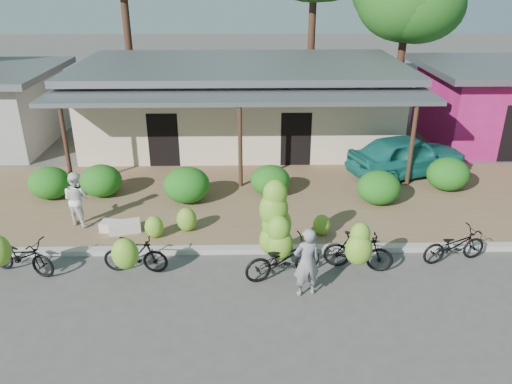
# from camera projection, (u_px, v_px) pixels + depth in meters

# --- Properties ---
(ground) EXTENTS (100.00, 100.00, 0.00)m
(ground) POSITION_uv_depth(u_px,v_px,m) (239.00, 298.00, 11.20)
(ground) COLOR #4A4745
(ground) RESTS_ON ground
(sidewalk) EXTENTS (60.00, 6.00, 0.12)m
(sidewalk) POSITION_uv_depth(u_px,v_px,m) (241.00, 201.00, 15.73)
(sidewalk) COLOR #816345
(sidewalk) RESTS_ON ground
(curb) EXTENTS (60.00, 0.25, 0.15)m
(curb) POSITION_uv_depth(u_px,v_px,m) (240.00, 250.00, 12.99)
(curb) COLOR #A8A399
(curb) RESTS_ON ground
(shop_main) EXTENTS (13.00, 8.50, 3.35)m
(shop_main) POSITION_uv_depth(u_px,v_px,m) (241.00, 103.00, 20.46)
(shop_main) COLOR beige
(shop_main) RESTS_ON ground
(shop_pink) EXTENTS (6.00, 6.00, 3.25)m
(shop_pink) POSITION_uv_depth(u_px,v_px,m) (493.00, 103.00, 20.75)
(shop_pink) COLOR #BA1C78
(shop_pink) RESTS_ON ground
(hedge_0) EXTENTS (1.30, 1.17, 1.02)m
(hedge_0) POSITION_uv_depth(u_px,v_px,m) (50.00, 183.00, 15.63)
(hedge_0) COLOR #1E6116
(hedge_0) RESTS_ON sidewalk
(hedge_1) EXTENTS (1.31, 1.18, 1.02)m
(hedge_1) POSITION_uv_depth(u_px,v_px,m) (101.00, 181.00, 15.80)
(hedge_1) COLOR #1E6116
(hedge_1) RESTS_ON sidewalk
(hedge_2) EXTENTS (1.44, 1.29, 1.12)m
(hedge_2) POSITION_uv_depth(u_px,v_px,m) (187.00, 185.00, 15.35)
(hedge_2) COLOR #1E6116
(hedge_2) RESTS_ON sidewalk
(hedge_3) EXTENTS (1.26, 1.13, 0.98)m
(hedge_3) POSITION_uv_depth(u_px,v_px,m) (270.00, 180.00, 15.86)
(hedge_3) COLOR #1E6116
(hedge_3) RESTS_ON sidewalk
(hedge_4) EXTENTS (1.34, 1.20, 1.04)m
(hedge_4) POSITION_uv_depth(u_px,v_px,m) (379.00, 188.00, 15.26)
(hedge_4) COLOR #1E6116
(hedge_4) RESTS_ON sidewalk
(hedge_5) EXTENTS (1.38, 1.24, 1.08)m
(hedge_5) POSITION_uv_depth(u_px,v_px,m) (448.00, 174.00, 16.22)
(hedge_5) COLOR #1E6116
(hedge_5) RESTS_ON sidewalk
(bike_far_left) EXTENTS (1.88, 1.46, 1.38)m
(bike_far_left) POSITION_uv_depth(u_px,v_px,m) (17.00, 255.00, 11.81)
(bike_far_left) COLOR black
(bike_far_left) RESTS_ON ground
(bike_left) EXTENTS (1.61, 1.20, 1.28)m
(bike_left) POSITION_uv_depth(u_px,v_px,m) (133.00, 255.00, 11.79)
(bike_left) COLOR black
(bike_left) RESTS_ON ground
(bike_center) EXTENTS (2.02, 1.47, 2.30)m
(bike_center) POSITION_uv_depth(u_px,v_px,m) (279.00, 239.00, 11.85)
(bike_center) COLOR black
(bike_center) RESTS_ON ground
(bike_right) EXTENTS (1.75, 1.33, 1.58)m
(bike_right) POSITION_uv_depth(u_px,v_px,m) (359.00, 249.00, 11.85)
(bike_right) COLOR black
(bike_right) RESTS_ON ground
(bike_far_right) EXTENTS (1.80, 0.97, 0.90)m
(bike_far_right) POSITION_uv_depth(u_px,v_px,m) (454.00, 245.00, 12.46)
(bike_far_right) COLOR black
(bike_far_right) RESTS_ON ground
(loose_banana_a) EXTENTS (0.50, 0.43, 0.63)m
(loose_banana_a) POSITION_uv_depth(u_px,v_px,m) (154.00, 227.00, 13.38)
(loose_banana_a) COLOR #81BF2F
(loose_banana_a) RESTS_ON sidewalk
(loose_banana_b) EXTENTS (0.55, 0.47, 0.69)m
(loose_banana_b) POSITION_uv_depth(u_px,v_px,m) (187.00, 219.00, 13.71)
(loose_banana_b) COLOR #81BF2F
(loose_banana_b) RESTS_ON sidewalk
(loose_banana_c) EXTENTS (0.48, 0.40, 0.59)m
(loose_banana_c) POSITION_uv_depth(u_px,v_px,m) (322.00, 225.00, 13.52)
(loose_banana_c) COLOR #81BF2F
(loose_banana_c) RESTS_ON sidewalk
(sack_near) EXTENTS (0.92, 0.60, 0.30)m
(sack_near) POSITION_uv_depth(u_px,v_px,m) (125.00, 227.00, 13.73)
(sack_near) COLOR silver
(sack_near) RESTS_ON sidewalk
(sack_far) EXTENTS (0.80, 0.50, 0.28)m
(sack_far) POSITION_uv_depth(u_px,v_px,m) (114.00, 226.00, 13.78)
(sack_far) COLOR silver
(sack_far) RESTS_ON sidewalk
(vendor) EXTENTS (0.70, 0.55, 1.68)m
(vendor) POSITION_uv_depth(u_px,v_px,m) (307.00, 262.00, 11.01)
(vendor) COLOR gray
(vendor) RESTS_ON ground
(bystander) EXTENTS (0.95, 0.87, 1.57)m
(bystander) POSITION_uv_depth(u_px,v_px,m) (77.00, 199.00, 13.90)
(bystander) COLOR white
(bystander) RESTS_ON sidewalk
(teal_van) EXTENTS (4.54, 2.96, 1.44)m
(teal_van) POSITION_uv_depth(u_px,v_px,m) (407.00, 155.00, 17.35)
(teal_van) COLOR #176961
(teal_van) RESTS_ON sidewalk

